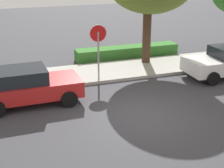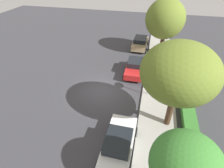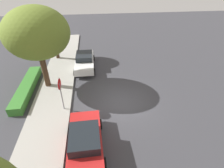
# 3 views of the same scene
# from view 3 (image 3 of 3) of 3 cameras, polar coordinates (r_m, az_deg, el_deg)

# --- Properties ---
(ground_plane) EXTENTS (60.00, 60.00, 0.00)m
(ground_plane) POSITION_cam_3_polar(r_m,az_deg,el_deg) (13.29, 2.83, -6.14)
(ground_plane) COLOR #38383D
(sidewalk_curb) EXTENTS (32.00, 2.84, 0.14)m
(sidewalk_curb) POSITION_cam_3_polar(r_m,az_deg,el_deg) (13.53, -19.29, -7.18)
(sidewalk_curb) COLOR #9E9B93
(sidewalk_curb) RESTS_ON ground_plane
(stop_sign) EXTENTS (0.79, 0.10, 2.65)m
(stop_sign) POSITION_cam_3_polar(r_m,az_deg,el_deg) (12.01, -16.52, -1.70)
(stop_sign) COLOR gray
(stop_sign) RESTS_ON ground_plane
(parked_car_red) EXTENTS (3.98, 2.07, 1.46)m
(parked_car_red) POSITION_cam_3_polar(r_m,az_deg,el_deg) (10.06, -8.76, -17.56)
(parked_car_red) COLOR red
(parked_car_red) RESTS_ON ground_plane
(parked_car_white) EXTENTS (4.43, 2.04, 1.45)m
(parked_car_white) POSITION_cam_3_polar(r_m,az_deg,el_deg) (17.74, -8.95, 7.44)
(parked_car_white) COLOR white
(parked_car_white) RESTS_ON ground_plane
(street_tree_near_corner) EXTENTS (2.83, 2.83, 4.99)m
(street_tree_near_corner) POSITION_cam_3_polar(r_m,az_deg,el_deg) (19.31, -19.15, 17.60)
(street_tree_near_corner) COLOR #422D1E
(street_tree_near_corner) RESTS_ON ground_plane
(street_tree_mid_block) EXTENTS (4.70, 4.70, 6.49)m
(street_tree_mid_block) POSITION_cam_3_polar(r_m,az_deg,el_deg) (14.08, -23.29, 14.96)
(street_tree_mid_block) COLOR #422D1E
(street_tree_mid_block) RESTS_ON ground_plane
(front_yard_hedge) EXTENTS (6.03, 0.96, 0.64)m
(front_yard_hedge) POSITION_cam_3_polar(r_m,az_deg,el_deg) (15.92, -26.01, -1.04)
(front_yard_hedge) COLOR #387A2D
(front_yard_hedge) RESTS_ON ground_plane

